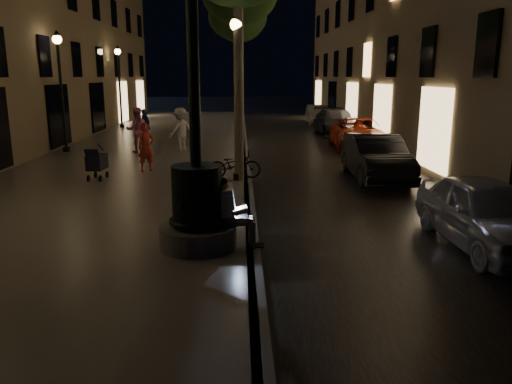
{
  "coord_description": "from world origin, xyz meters",
  "views": [
    {
      "loc": [
        -0.22,
        -6.69,
        3.24
      ],
      "look_at": [
        0.09,
        3.0,
        0.98
      ],
      "focal_mm": 35.0,
      "sensor_mm": 36.0,
      "label": 1
    }
  ],
  "objects_px": {
    "lamp_curb_b": "(238,76)",
    "car_third": "(360,134)",
    "seated_man_laptop": "(231,210)",
    "car_second": "(376,158)",
    "lamp_curb_c": "(238,76)",
    "tree_third": "(238,18)",
    "lamp_left_b": "(60,76)",
    "car_front": "(487,213)",
    "lamp_curb_d": "(239,76)",
    "fountain_lamppost": "(197,193)",
    "lamp_curb_a": "(237,76)",
    "pedestrian_blue": "(145,127)",
    "lamp_left_c": "(119,76)",
    "stroller": "(97,162)",
    "car_rear": "(336,122)",
    "car_fifth": "(318,115)",
    "pedestrian_red": "(146,147)",
    "bicycle": "(234,165)",
    "pedestrian_pink": "(137,130)",
    "tree_far": "(239,24)"
  },
  "relations": [
    {
      "from": "tree_far",
      "to": "car_rear",
      "type": "height_order",
      "value": "tree_far"
    },
    {
      "from": "seated_man_laptop",
      "to": "lamp_left_c",
      "type": "distance_m",
      "value": 23.21
    },
    {
      "from": "lamp_curb_c",
      "to": "tree_third",
      "type": "bearing_deg",
      "value": -90.0
    },
    {
      "from": "seated_man_laptop",
      "to": "pedestrian_blue",
      "type": "height_order",
      "value": "pedestrian_blue"
    },
    {
      "from": "lamp_curb_d",
      "to": "car_front",
      "type": "bearing_deg",
      "value": -80.78
    },
    {
      "from": "seated_man_laptop",
      "to": "car_front",
      "type": "distance_m",
      "value": 4.91
    },
    {
      "from": "lamp_left_b",
      "to": "pedestrian_red",
      "type": "distance_m",
      "value": 6.53
    },
    {
      "from": "fountain_lamppost",
      "to": "pedestrian_red",
      "type": "distance_m",
      "value": 7.81
    },
    {
      "from": "lamp_left_b",
      "to": "car_third",
      "type": "xyz_separation_m",
      "value": [
        12.6,
        1.75,
        -2.54
      ]
    },
    {
      "from": "lamp_left_c",
      "to": "stroller",
      "type": "distance_m",
      "value": 16.32
    },
    {
      "from": "car_fifth",
      "to": "pedestrian_red",
      "type": "height_order",
      "value": "pedestrian_red"
    },
    {
      "from": "tree_third",
      "to": "pedestrian_red",
      "type": "height_order",
      "value": "tree_third"
    },
    {
      "from": "lamp_left_b",
      "to": "pedestrian_blue",
      "type": "height_order",
      "value": "lamp_left_b"
    },
    {
      "from": "lamp_curb_a",
      "to": "car_fifth",
      "type": "distance_m",
      "value": 20.92
    },
    {
      "from": "lamp_curb_a",
      "to": "lamp_curb_b",
      "type": "xyz_separation_m",
      "value": [
        0.0,
        8.0,
        0.0
      ]
    },
    {
      "from": "car_rear",
      "to": "pedestrian_red",
      "type": "bearing_deg",
      "value": -126.72
    },
    {
      "from": "car_second",
      "to": "fountain_lamppost",
      "type": "bearing_deg",
      "value": -125.66
    },
    {
      "from": "fountain_lamppost",
      "to": "pedestrian_pink",
      "type": "distance_m",
      "value": 12.21
    },
    {
      "from": "pedestrian_blue",
      "to": "pedestrian_red",
      "type": "bearing_deg",
      "value": -24.9
    },
    {
      "from": "seated_man_laptop",
      "to": "bicycle",
      "type": "relative_size",
      "value": 0.81
    },
    {
      "from": "car_front",
      "to": "lamp_curb_a",
      "type": "bearing_deg",
      "value": 129.55
    },
    {
      "from": "lamp_curb_d",
      "to": "pedestrian_pink",
      "type": "distance_m",
      "value": 18.85
    },
    {
      "from": "lamp_curb_c",
      "to": "stroller",
      "type": "bearing_deg",
      "value": -104.85
    },
    {
      "from": "stroller",
      "to": "bicycle",
      "type": "distance_m",
      "value": 4.11
    },
    {
      "from": "lamp_curb_a",
      "to": "lamp_curb_b",
      "type": "relative_size",
      "value": 1.0
    },
    {
      "from": "lamp_curb_c",
      "to": "car_second",
      "type": "distance_m",
      "value": 15.98
    },
    {
      "from": "lamp_left_b",
      "to": "bicycle",
      "type": "relative_size",
      "value": 3.02
    },
    {
      "from": "pedestrian_red",
      "to": "stroller",
      "type": "bearing_deg",
      "value": -165.91
    },
    {
      "from": "lamp_curb_d",
      "to": "pedestrian_blue",
      "type": "relative_size",
      "value": 2.97
    },
    {
      "from": "car_front",
      "to": "bicycle",
      "type": "bearing_deg",
      "value": 128.96
    },
    {
      "from": "seated_man_laptop",
      "to": "car_front",
      "type": "xyz_separation_m",
      "value": [
        4.89,
        0.39,
        -0.21
      ]
    },
    {
      "from": "seated_man_laptop",
      "to": "car_second",
      "type": "distance_m",
      "value": 8.19
    },
    {
      "from": "seated_man_laptop",
      "to": "lamp_curb_d",
      "type": "bearing_deg",
      "value": 89.83
    },
    {
      "from": "lamp_curb_d",
      "to": "car_rear",
      "type": "distance_m",
      "value": 12.23
    },
    {
      "from": "fountain_lamppost",
      "to": "lamp_curb_b",
      "type": "bearing_deg",
      "value": 87.14
    },
    {
      "from": "lamp_curb_a",
      "to": "pedestrian_blue",
      "type": "relative_size",
      "value": 2.97
    },
    {
      "from": "lamp_curb_d",
      "to": "car_rear",
      "type": "bearing_deg",
      "value": -62.64
    },
    {
      "from": "pedestrian_blue",
      "to": "car_front",
      "type": "bearing_deg",
      "value": -2.1
    },
    {
      "from": "lamp_left_b",
      "to": "car_front",
      "type": "relative_size",
      "value": 1.22
    },
    {
      "from": "lamp_curb_a",
      "to": "bicycle",
      "type": "bearing_deg",
      "value": 112.79
    },
    {
      "from": "car_third",
      "to": "pedestrian_blue",
      "type": "bearing_deg",
      "value": -177.24
    },
    {
      "from": "stroller",
      "to": "pedestrian_blue",
      "type": "xyz_separation_m",
      "value": [
        0.0,
        7.87,
        0.27
      ]
    },
    {
      "from": "lamp_left_b",
      "to": "lamp_curb_c",
      "type": "bearing_deg",
      "value": 54.63
    },
    {
      "from": "lamp_curb_b",
      "to": "car_third",
      "type": "xyz_separation_m",
      "value": [
        5.5,
        -0.25,
        -2.54
      ]
    },
    {
      "from": "car_front",
      "to": "car_fifth",
      "type": "height_order",
      "value": "car_front"
    },
    {
      "from": "lamp_curb_d",
      "to": "car_front",
      "type": "height_order",
      "value": "lamp_curb_d"
    },
    {
      "from": "lamp_curb_d",
      "to": "pedestrian_pink",
      "type": "height_order",
      "value": "lamp_curb_d"
    },
    {
      "from": "lamp_left_b",
      "to": "car_third",
      "type": "bearing_deg",
      "value": 7.93
    },
    {
      "from": "seated_man_laptop",
      "to": "car_front",
      "type": "relative_size",
      "value": 0.33
    },
    {
      "from": "fountain_lamppost",
      "to": "lamp_curb_a",
      "type": "distance_m",
      "value": 6.37
    }
  ]
}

